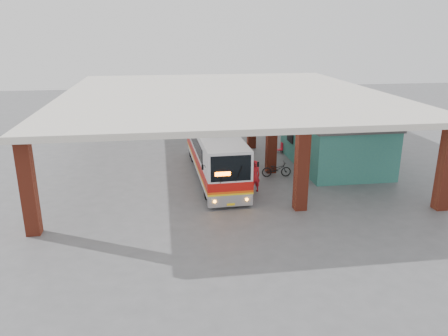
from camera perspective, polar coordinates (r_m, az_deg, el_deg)
name	(u,v)px	position (r m, az deg, el deg)	size (l,w,h in m)	color
ground	(231,191)	(24.50, 0.96, -3.02)	(90.00, 90.00, 0.00)	#515154
brick_columns	(241,132)	(28.82, 2.21, 4.69)	(20.10, 21.60, 4.35)	maroon
canopy_roof	(224,94)	(29.70, -0.06, 9.66)	(21.00, 23.00, 0.30)	beige
shop_building	(334,142)	(29.73, 14.15, 3.35)	(5.20, 8.20, 3.11)	#2C6E6B
coach_bus	(214,151)	(26.50, -1.27, 2.21)	(2.60, 11.00, 3.18)	silver
motorcycle	(276,169)	(26.89, 6.87, -0.16)	(0.63, 1.80, 0.94)	black
pedestrian	(255,176)	(24.16, 4.02, -1.08)	(0.66, 0.43, 1.82)	red
red_chair	(281,148)	(32.23, 7.42, 2.62)	(0.43, 0.43, 0.75)	red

